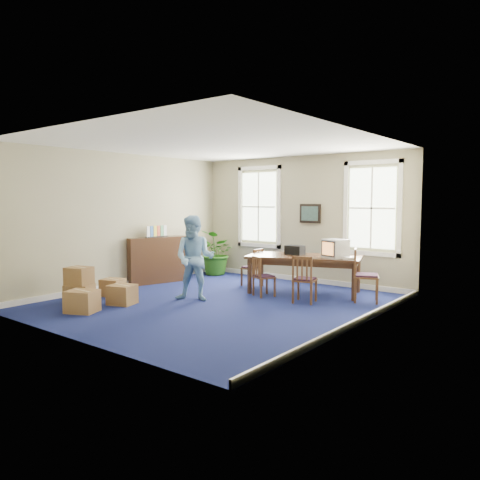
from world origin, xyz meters
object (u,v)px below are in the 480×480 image
Objects in this scene: credenza at (157,259)px; cardboard_boxes at (89,285)px; crt_tv at (336,249)px; conference_table at (304,274)px; man at (195,258)px; potted_plant at (217,252)px; chair_near_left at (264,276)px.

credenza is 2.63m from cardboard_boxes.
conference_table is at bearing -155.53° from crt_tv.
cardboard_boxes is (0.78, -2.50, -0.22)m from credenza.
conference_table is 3.80m from credenza.
crt_tv is 3.02m from man.
credenza is at bearing 129.39° from man.
conference_table is 1.60× the size of credenza.
conference_table is at bearing 33.89° from credenza.
cardboard_boxes is at bearing -146.73° from conference_table.
conference_table is 1.97× the size of potted_plant.
chair_near_left is at bearing -29.93° from potted_plant.
chair_near_left reaches higher than conference_table.
crt_tv is 0.27× the size of man.
credenza is (-2.23, 0.96, -0.28)m from man.
man is 2.18m from cardboard_boxes.
conference_table is 3.29m from potted_plant.
chair_near_left is 3.13m from credenza.
conference_table is 1.40× the size of man.
credenza is at bearing 30.29° from chair_near_left.
man is at bearing -6.67° from credenza.
potted_plant is at bearing -4.96° from chair_near_left.
chair_near_left is 1.59m from man.
chair_near_left is 0.57× the size of credenza.
chair_near_left is at bearing 21.79° from credenza.
man reaches higher than potted_plant.
cardboard_boxes is (-3.57, -3.70, -0.66)m from crt_tv.
conference_table is at bearing -12.41° from potted_plant.
conference_table is 2.55m from man.
crt_tv reaches higher than chair_near_left.
potted_plant reaches higher than chair_near_left.
crt_tv is 4.54m from credenza.
credenza is (-3.11, -0.29, 0.17)m from chair_near_left.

